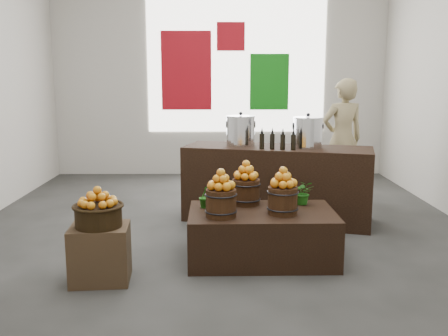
{
  "coord_description": "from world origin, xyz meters",
  "views": [
    {
      "loc": [
        -0.01,
        -5.68,
        1.79
      ],
      "look_at": [
        0.04,
        -0.4,
        0.82
      ],
      "focal_mm": 40.0,
      "sensor_mm": 36.0,
      "label": 1
    }
  ],
  "objects_px": {
    "display_table": "(262,235)",
    "counter": "(277,184)",
    "crate": "(100,254)",
    "stock_pot_center": "(308,133)",
    "shopper": "(342,139)",
    "stock_pot_left": "(241,131)",
    "wicker_basket": "(99,216)"
  },
  "relations": [
    {
      "from": "counter",
      "to": "stock_pot_center",
      "type": "relative_size",
      "value": 6.47
    },
    {
      "from": "shopper",
      "to": "stock_pot_left",
      "type": "bearing_deg",
      "value": 21.14
    },
    {
      "from": "wicker_basket",
      "to": "stock_pot_left",
      "type": "height_order",
      "value": "stock_pot_left"
    },
    {
      "from": "counter",
      "to": "stock_pot_center",
      "type": "bearing_deg",
      "value": 0.0
    },
    {
      "from": "counter",
      "to": "stock_pot_left",
      "type": "relative_size",
      "value": 6.47
    },
    {
      "from": "crate",
      "to": "display_table",
      "type": "relative_size",
      "value": 0.35
    },
    {
      "from": "wicker_basket",
      "to": "stock_pot_left",
      "type": "distance_m",
      "value": 2.47
    },
    {
      "from": "display_table",
      "to": "counter",
      "type": "xyz_separation_m",
      "value": [
        0.3,
        1.37,
        0.22
      ]
    },
    {
      "from": "stock_pot_left",
      "to": "shopper",
      "type": "bearing_deg",
      "value": 34.77
    },
    {
      "from": "stock_pot_center",
      "to": "wicker_basket",
      "type": "bearing_deg",
      "value": -139.63
    },
    {
      "from": "wicker_basket",
      "to": "stock_pot_center",
      "type": "height_order",
      "value": "stock_pot_center"
    },
    {
      "from": "wicker_basket",
      "to": "crate",
      "type": "bearing_deg",
      "value": 0.0
    },
    {
      "from": "crate",
      "to": "stock_pot_left",
      "type": "xyz_separation_m",
      "value": [
        1.32,
        2.03,
        0.86
      ]
    },
    {
      "from": "wicker_basket",
      "to": "counter",
      "type": "height_order",
      "value": "counter"
    },
    {
      "from": "display_table",
      "to": "stock_pot_center",
      "type": "distance_m",
      "value": 1.68
    },
    {
      "from": "display_table",
      "to": "counter",
      "type": "height_order",
      "value": "counter"
    },
    {
      "from": "display_table",
      "to": "stock_pot_left",
      "type": "bearing_deg",
      "value": 95.17
    },
    {
      "from": "stock_pot_left",
      "to": "crate",
      "type": "bearing_deg",
      "value": -123.14
    },
    {
      "from": "crate",
      "to": "wicker_basket",
      "type": "xyz_separation_m",
      "value": [
        0.0,
        0.0,
        0.34
      ]
    },
    {
      "from": "display_table",
      "to": "stock_pot_left",
      "type": "xyz_separation_m",
      "value": [
        -0.15,
        1.49,
        0.87
      ]
    },
    {
      "from": "crate",
      "to": "shopper",
      "type": "xyz_separation_m",
      "value": [
        2.88,
        3.1,
        0.63
      ]
    },
    {
      "from": "wicker_basket",
      "to": "stock_pot_center",
      "type": "relative_size",
      "value": 1.14
    },
    {
      "from": "crate",
      "to": "counter",
      "type": "distance_m",
      "value": 2.61
    },
    {
      "from": "stock_pot_center",
      "to": "shopper",
      "type": "xyz_separation_m",
      "value": [
        0.75,
        1.29,
        -0.23
      ]
    },
    {
      "from": "crate",
      "to": "counter",
      "type": "xyz_separation_m",
      "value": [
        1.78,
        1.9,
        0.22
      ]
    },
    {
      "from": "stock_pot_left",
      "to": "shopper",
      "type": "xyz_separation_m",
      "value": [
        1.55,
        1.08,
        -0.23
      ]
    },
    {
      "from": "stock_pot_center",
      "to": "counter",
      "type": "bearing_deg",
      "value": 165.01
    },
    {
      "from": "stock_pot_left",
      "to": "stock_pot_center",
      "type": "xyz_separation_m",
      "value": [
        0.81,
        -0.22,
        0.0
      ]
    },
    {
      "from": "crate",
      "to": "stock_pot_center",
      "type": "height_order",
      "value": "stock_pot_center"
    },
    {
      "from": "stock_pot_center",
      "to": "shopper",
      "type": "relative_size",
      "value": 0.2
    },
    {
      "from": "wicker_basket",
      "to": "display_table",
      "type": "relative_size",
      "value": 0.28
    },
    {
      "from": "counter",
      "to": "shopper",
      "type": "height_order",
      "value": "shopper"
    }
  ]
}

